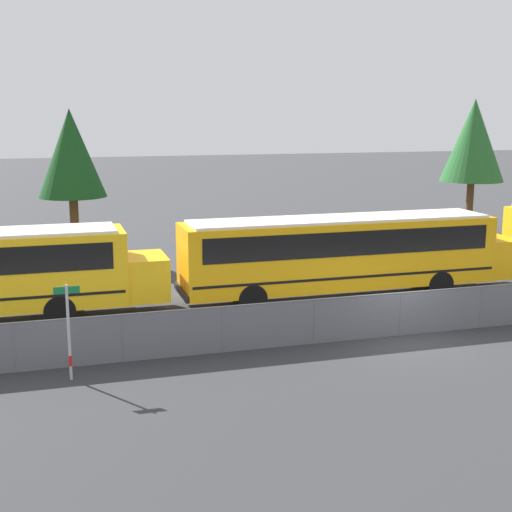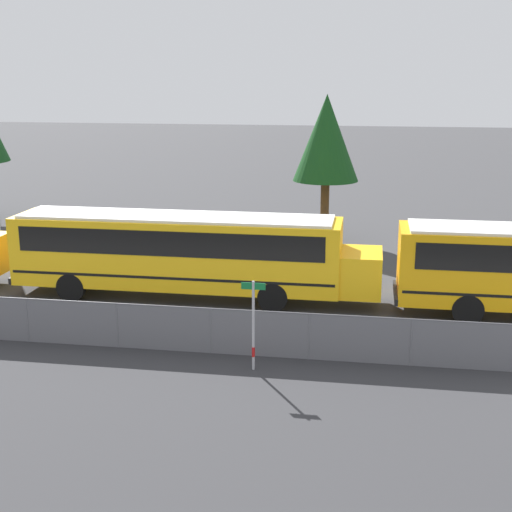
% 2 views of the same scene
% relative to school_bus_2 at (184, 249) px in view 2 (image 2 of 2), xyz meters
% --- Properties ---
extents(school_bus_2, '(14.09, 2.50, 3.24)m').
position_rel_school_bus_2_xyz_m(school_bus_2, '(0.00, 0.00, 0.00)').
color(school_bus_2, yellow).
rests_on(school_bus_2, ground_plane).
extents(street_sign, '(0.70, 0.09, 2.70)m').
position_rel_school_bus_2_xyz_m(street_sign, '(3.73, -6.38, -0.51)').
color(street_sign, '#B7B7BC').
rests_on(street_sign, ground_plane).
extents(tree_1, '(3.33, 3.33, 7.45)m').
position_rel_school_bus_2_xyz_m(tree_1, '(4.61, 10.72, 3.29)').
color(tree_1, '#51381E').
rests_on(tree_1, ground_plane).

